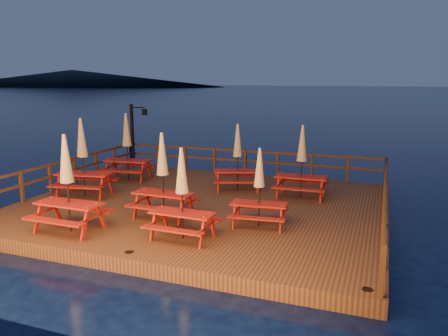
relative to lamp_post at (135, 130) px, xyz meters
The scene contains 14 objects.
ground 7.39m from the lamp_post, 40.16° to the right, with size 500.00×500.00×0.00m, color black.
deck 7.33m from the lamp_post, 40.16° to the right, with size 12.00×10.00×0.40m, color #462216.
deck_piles 7.48m from the lamp_post, 40.16° to the right, with size 11.44×9.44×1.40m.
railing 6.15m from the lamp_post, 27.22° to the right, with size 11.80×9.75×1.10m.
lamp_post is the anchor object (origin of this frame).
headland_left 241.46m from the lamp_post, 129.82° to the left, with size 180.00×84.00×9.00m, color black.
picnic_table_0 6.43m from the lamp_post, 22.18° to the right, with size 2.15×1.96×2.53m.
picnic_table_1 8.93m from the lamp_post, 70.26° to the right, with size 1.94×1.61×2.73m.
picnic_table_2 5.30m from the lamp_post, 78.80° to the right, with size 2.24×1.96×2.82m.
picnic_table_3 10.01m from the lamp_post, 38.19° to the right, with size 1.74×1.50×2.29m.
picnic_table_4 10.05m from the lamp_post, 51.58° to the right, with size 1.76×1.46×2.46m.
picnic_table_5 8.85m from the lamp_post, 17.73° to the right, with size 1.85×1.53×2.60m.
picnic_table_6 8.08m from the lamp_post, 52.65° to the right, with size 1.86×1.54×2.62m.
picnic_table_7 2.62m from the lamp_post, 65.90° to the right, with size 2.10×1.79×2.79m.
Camera 1 is at (5.70, -13.26, 4.61)m, focal length 35.00 mm.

